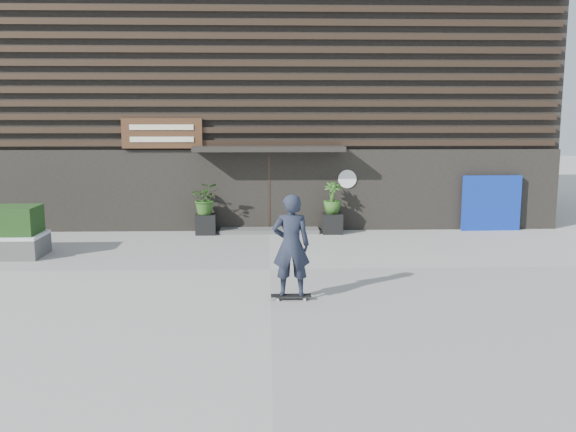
{
  "coord_description": "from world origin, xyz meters",
  "views": [
    {
      "loc": [
        -0.05,
        -14.01,
        3.53
      ],
      "look_at": [
        0.45,
        0.92,
        1.1
      ],
      "focal_mm": 38.68,
      "sensor_mm": 36.0,
      "label": 1
    }
  ],
  "objects_px": {
    "planter_pot_right": "(332,223)",
    "blue_tarp": "(491,203)",
    "planter_pot_left": "(206,224)",
    "skateboarder": "(291,245)"
  },
  "relations": [
    {
      "from": "planter_pot_right",
      "to": "blue_tarp",
      "type": "relative_size",
      "value": 0.33
    },
    {
      "from": "planter_pot_right",
      "to": "blue_tarp",
      "type": "xyz_separation_m",
      "value": [
        4.96,
        0.3,
        0.56
      ]
    },
    {
      "from": "planter_pot_left",
      "to": "skateboarder",
      "type": "distance_m",
      "value": 7.25
    },
    {
      "from": "planter_pot_right",
      "to": "skateboarder",
      "type": "height_order",
      "value": "skateboarder"
    },
    {
      "from": "planter_pot_right",
      "to": "blue_tarp",
      "type": "bearing_deg",
      "value": 3.46
    },
    {
      "from": "planter_pot_right",
      "to": "skateboarder",
      "type": "distance_m",
      "value": 7.04
    },
    {
      "from": "planter_pot_left",
      "to": "planter_pot_right",
      "type": "bearing_deg",
      "value": 0.0
    },
    {
      "from": "planter_pot_left",
      "to": "blue_tarp",
      "type": "height_order",
      "value": "blue_tarp"
    },
    {
      "from": "skateboarder",
      "to": "planter_pot_right",
      "type": "bearing_deg",
      "value": 77.58
    },
    {
      "from": "planter_pot_right",
      "to": "blue_tarp",
      "type": "height_order",
      "value": "blue_tarp"
    }
  ]
}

